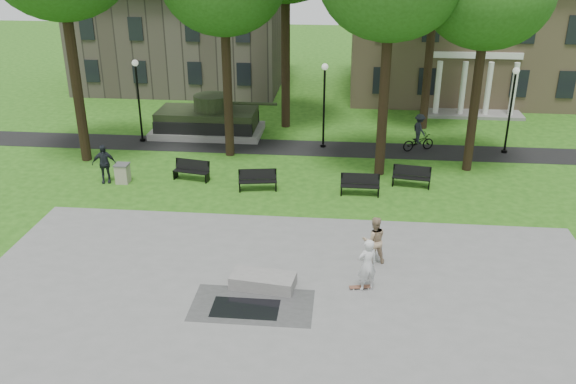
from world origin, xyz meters
name	(u,v)px	position (x,y,z in m)	size (l,w,h in m)	color
ground	(296,252)	(0.00, 0.00, 0.00)	(120.00, 120.00, 0.00)	#225213
plaza	(282,330)	(0.00, -5.00, 0.01)	(22.00, 16.00, 0.02)	gray
footpath	(314,148)	(0.00, 12.00, 0.01)	(44.00, 2.60, 0.01)	black
building_right	(463,33)	(10.00, 26.00, 4.34)	(17.00, 12.00, 8.60)	#9E8460
building_left	(184,38)	(-11.00, 26.50, 3.60)	(15.00, 10.00, 7.20)	#4C443D
lamp_left	(138,94)	(-10.00, 12.30, 2.79)	(0.36, 0.36, 4.73)	black
lamp_mid	(324,99)	(0.50, 12.30, 2.79)	(0.36, 0.36, 4.73)	black
lamp_right	(511,103)	(10.50, 12.30, 2.79)	(0.36, 0.36, 4.73)	black
tank_monument	(208,120)	(-6.46, 14.00, 0.86)	(7.45, 3.40, 2.40)	gray
puddle	(245,308)	(-1.30, -3.97, 0.02)	(2.20, 1.20, 0.00)	black
concrete_block	(263,281)	(-0.90, -2.59, 0.24)	(2.20, 1.00, 0.45)	gray
skateboard	(361,287)	(2.45, -2.40, 0.06)	(0.78, 0.20, 0.07)	brown
skateboarder	(367,265)	(2.62, -2.43, 0.98)	(0.70, 0.46, 1.91)	silver
friend_watching	(374,240)	(2.92, -0.52, 0.93)	(0.88, 0.69, 1.82)	tan
pedestrian_walker	(104,164)	(-9.80, 6.03, 0.96)	(1.13, 0.47, 1.93)	black
cyclist	(419,136)	(5.78, 12.25, 0.85)	(1.97, 1.35, 2.08)	black
park_bench_0	(191,170)	(-5.72, 6.80, 0.52)	(1.85, 0.86, 1.00)	black
park_bench_1	(258,179)	(-2.29, 5.84, 0.52)	(1.85, 0.80, 1.00)	black
park_bench_2	(360,184)	(2.50, 5.75, 0.52)	(1.80, 0.54, 1.00)	black
park_bench_3	(411,176)	(4.94, 7.00, 0.52)	(1.85, 0.79, 1.00)	black
trash_bin	(123,173)	(-8.95, 6.09, 0.49)	(0.66, 0.66, 0.96)	#9F9A83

